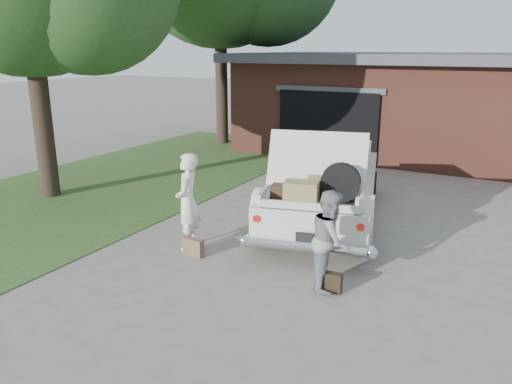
% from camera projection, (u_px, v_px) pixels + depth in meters
% --- Properties ---
extents(ground, '(90.00, 90.00, 0.00)m').
position_uv_depth(ground, '(239.00, 264.00, 8.28)').
color(ground, gray).
rests_on(ground, ground).
extents(grass_strip, '(6.00, 16.00, 0.02)m').
position_uv_depth(grass_strip, '(118.00, 182.00, 13.34)').
color(grass_strip, '#2D4C1E').
rests_on(grass_strip, ground).
extents(house, '(12.80, 7.80, 3.30)m').
position_uv_depth(house, '(433.00, 102.00, 17.05)').
color(house, brown).
rests_on(house, ground).
extents(sedan, '(3.22, 5.54, 2.07)m').
position_uv_depth(sedan, '(326.00, 184.00, 10.23)').
color(sedan, beige).
rests_on(sedan, ground).
extents(woman_left, '(0.63, 0.74, 1.72)m').
position_uv_depth(woman_left, '(188.00, 201.00, 8.78)').
color(woman_left, white).
rests_on(woman_left, ground).
extents(woman_right, '(0.76, 0.87, 1.51)m').
position_uv_depth(woman_right, '(331.00, 240.00, 7.30)').
color(woman_right, gray).
rests_on(woman_right, ground).
extents(suitcase_left, '(0.41, 0.16, 0.31)m').
position_uv_depth(suitcase_left, '(193.00, 247.00, 8.60)').
color(suitcase_left, brown).
rests_on(suitcase_left, ground).
extents(suitcase_right, '(0.40, 0.15, 0.30)m').
position_uv_depth(suitcase_right, '(329.00, 282.00, 7.33)').
color(suitcase_right, black).
rests_on(suitcase_right, ground).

